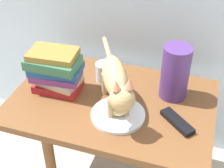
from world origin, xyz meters
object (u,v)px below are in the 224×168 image
(side_table, at_px, (112,113))
(book_stack, at_px, (55,71))
(green_vase, at_px, (175,72))
(plate, at_px, (118,115))
(bread_roll, at_px, (121,108))
(tv_remote, at_px, (177,122))
(candle_jar, at_px, (104,73))
(cat, at_px, (116,82))

(side_table, distance_m, book_stack, 0.29)
(book_stack, bearing_deg, side_table, 1.03)
(side_table, relative_size, green_vase, 3.63)
(plate, height_order, green_vase, green_vase)
(side_table, height_order, bread_roll, bread_roll)
(green_vase, distance_m, tv_remote, 0.20)
(candle_jar, distance_m, tv_remote, 0.39)
(book_stack, distance_m, candle_jar, 0.21)
(green_vase, bearing_deg, bread_roll, -131.22)
(plate, bearing_deg, cat, 118.24)
(plate, distance_m, bread_roll, 0.03)
(bread_roll, bearing_deg, book_stack, 165.64)
(bread_roll, relative_size, cat, 0.18)
(bread_roll, height_order, cat, cat)
(bread_roll, bearing_deg, plate, -148.01)
(plate, distance_m, cat, 0.13)
(side_table, bearing_deg, plate, -58.87)
(side_table, height_order, cat, cat)
(candle_jar, bearing_deg, bread_roll, -55.63)
(side_table, bearing_deg, candle_jar, 122.61)
(side_table, bearing_deg, book_stack, -178.97)
(plate, distance_m, candle_jar, 0.25)
(bread_roll, xyz_separation_m, candle_jar, (-0.14, 0.20, -0.00))
(bread_roll, relative_size, book_stack, 0.36)
(book_stack, bearing_deg, candle_jar, 37.08)
(bread_roll, relative_size, green_vase, 0.35)
(green_vase, height_order, tv_remote, green_vase)
(cat, distance_m, book_stack, 0.28)
(plate, relative_size, book_stack, 0.94)
(book_stack, relative_size, candle_jar, 2.61)
(book_stack, relative_size, green_vase, 0.98)
(bread_roll, relative_size, tv_remote, 0.53)
(bread_roll, height_order, candle_jar, candle_jar)
(plate, xyz_separation_m, candle_jar, (-0.13, 0.21, 0.03))
(green_vase, xyz_separation_m, tv_remote, (0.05, -0.17, -0.10))
(bread_roll, xyz_separation_m, book_stack, (-0.30, 0.08, 0.05))
(green_vase, bearing_deg, book_stack, -166.57)
(green_vase, distance_m, candle_jar, 0.31)
(plate, height_order, tv_remote, tv_remote)
(green_vase, relative_size, tv_remote, 1.51)
(book_stack, xyz_separation_m, green_vase, (0.47, 0.11, 0.02))
(cat, bearing_deg, tv_remote, -2.54)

